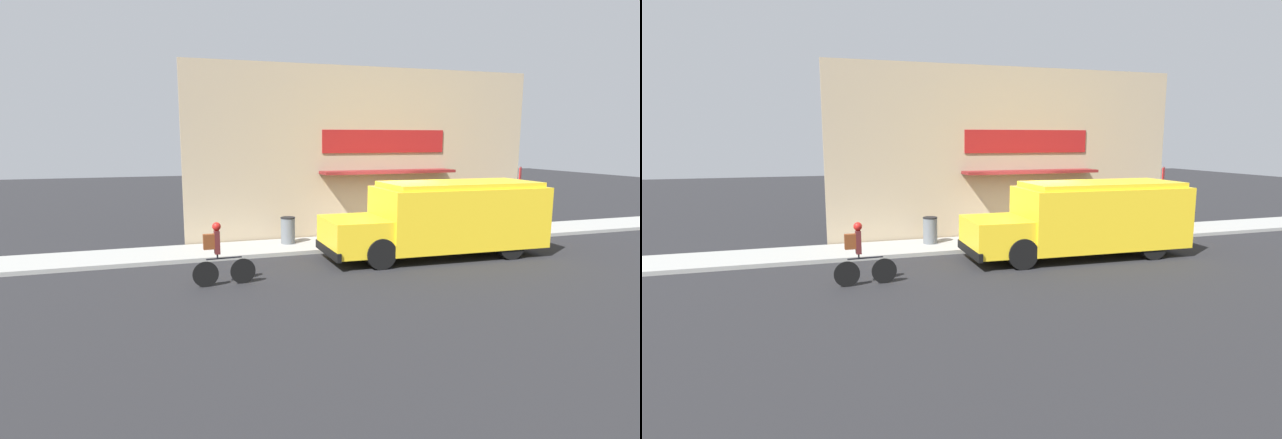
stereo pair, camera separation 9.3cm
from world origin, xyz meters
The scene contains 7 objects.
ground_plane centered at (0.00, 0.00, 0.00)m, with size 70.00×70.00×0.00m, color #232326.
sidewalk centered at (0.00, 1.02, 0.06)m, with size 28.00×2.04×0.12m.
storefront centered at (0.02, 2.18, 2.96)m, with size 12.78×0.98×5.95m.
school_bus centered at (0.95, -1.40, 1.16)m, with size 6.70×2.70×2.23m.
cyclist centered at (-5.81, -2.46, 0.77)m, with size 1.51×0.21×1.55m.
stop_sign_post centered at (5.19, 0.53, 1.74)m, with size 0.45×0.45×2.41m.
trash_bin centered at (-3.18, 1.24, 0.55)m, with size 0.47×0.47×0.86m.
Camera 1 is at (-7.08, -14.23, 3.50)m, focal length 28.00 mm.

